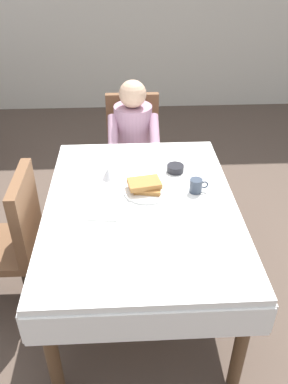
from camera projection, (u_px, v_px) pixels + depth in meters
name	position (u px, v px, depth m)	size (l,w,h in m)	color
ground_plane	(141.00, 290.00, 2.68)	(14.00, 14.00, 0.00)	brown
dining_table_main	(141.00, 215.00, 2.32)	(1.12, 1.52, 0.74)	white
chair_diner	(133.00, 143.00, 3.35)	(0.44, 0.45, 0.93)	brown
diner_person	(133.00, 137.00, 3.15)	(0.40, 0.43, 1.12)	#B2849E
chair_left_side	(13.00, 235.00, 2.35)	(0.45, 0.44, 0.93)	brown
plate_breakfast	(147.00, 190.00, 2.36)	(0.28, 0.28, 0.02)	white
breakfast_stack	(146.00, 185.00, 2.34)	(0.21, 0.16, 0.06)	#A36B33
cup_coffee	(196.00, 186.00, 2.34)	(0.11, 0.08, 0.08)	#333D4C
bowl_butter	(175.00, 168.00, 2.55)	(0.11, 0.11, 0.04)	black
syrup_pitcher	(108.00, 174.00, 2.46)	(0.08, 0.08, 0.07)	silver
fork_left_of_plate	(115.00, 194.00, 2.34)	(0.18, 0.01, 0.01)	silver
knife_right_of_plate	(178.00, 192.00, 2.35)	(0.20, 0.01, 0.01)	silver
spoon_near_edge	(143.00, 222.00, 2.11)	(0.15, 0.01, 0.01)	silver
napkin_folded	(103.00, 214.00, 2.17)	(0.17, 0.12, 0.01)	white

